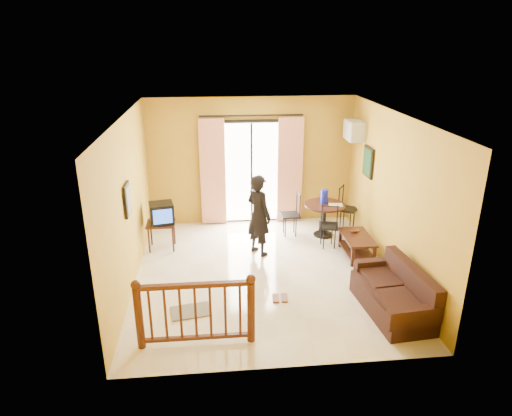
{
  "coord_description": "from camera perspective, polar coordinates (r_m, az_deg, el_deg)",
  "views": [
    {
      "loc": [
        -0.86,
        -7.19,
        3.99
      ],
      "look_at": [
        -0.12,
        0.2,
        1.18
      ],
      "focal_mm": 32.0,
      "sensor_mm": 36.0,
      "label": 1
    }
  ],
  "objects": [
    {
      "name": "coffee_table",
      "position": [
        8.96,
        12.49,
        -4.25
      ],
      "size": [
        0.52,
        0.93,
        0.41
      ],
      "color": "black",
      "rests_on": "ground"
    },
    {
      "name": "bowl",
      "position": [
        9.07,
        12.2,
        -2.79
      ],
      "size": [
        0.21,
        0.21,
        0.05
      ],
      "primitive_type": "imported",
      "rotation": [
        0.0,
        0.0,
        0.21
      ],
      "color": "brown",
      "rests_on": "coffee_table"
    },
    {
      "name": "balcony_door",
      "position": [
        10.05,
        -0.57,
        4.56
      ],
      "size": [
        2.25,
        0.14,
        2.46
      ],
      "color": "black",
      "rests_on": "ground"
    },
    {
      "name": "standing_person",
      "position": [
        8.66,
        0.33,
        -0.88
      ],
      "size": [
        0.66,
        0.69,
        1.59
      ],
      "primitive_type": "imported",
      "rotation": [
        0.0,
        0.0,
        2.22
      ],
      "color": "black",
      "rests_on": "ground"
    },
    {
      "name": "ground",
      "position": [
        8.26,
        1.0,
        -8.11
      ],
      "size": [
        5.0,
        5.0,
        0.0
      ],
      "primitive_type": "plane",
      "color": "beige",
      "rests_on": "ground"
    },
    {
      "name": "picture_left",
      "position": [
        7.52,
        -15.76,
        1.03
      ],
      "size": [
        0.05,
        0.42,
        0.52
      ],
      "color": "black",
      "rests_on": "room_shell"
    },
    {
      "name": "sofa",
      "position": [
        7.37,
        17.02,
        -10.39
      ],
      "size": [
        0.88,
        1.67,
        0.77
      ],
      "rotation": [
        0.0,
        0.0,
        0.1
      ],
      "color": "black",
      "rests_on": "ground"
    },
    {
      "name": "dining_chairs",
      "position": [
        9.8,
        8.15,
        -3.49
      ],
      "size": [
        1.8,
        1.4,
        0.95
      ],
      "color": "black",
      "rests_on": "ground"
    },
    {
      "name": "television",
      "position": [
        9.06,
        -11.71,
        -0.61
      ],
      "size": [
        0.51,
        0.48,
        0.4
      ],
      "rotation": [
        0.0,
        0.0,
        0.19
      ],
      "color": "black",
      "rests_on": "tv_table"
    },
    {
      "name": "serving_tray",
      "position": [
        9.55,
        9.93,
        0.38
      ],
      "size": [
        0.3,
        0.21,
        0.02
      ],
      "primitive_type": "cube",
      "rotation": [
        0.0,
        0.0,
        -0.13
      ],
      "color": "white",
      "rests_on": "dining_table"
    },
    {
      "name": "tv_table",
      "position": [
        9.17,
        -11.77,
        -2.23
      ],
      "size": [
        0.55,
        0.46,
        0.56
      ],
      "color": "black",
      "rests_on": "ground"
    },
    {
      "name": "room_shell",
      "position": [
        7.59,
        1.08,
        3.22
      ],
      "size": [
        5.0,
        5.0,
        5.0
      ],
      "color": "white",
      "rests_on": "ground"
    },
    {
      "name": "air_conditioner",
      "position": [
        9.77,
        12.16,
        9.45
      ],
      "size": [
        0.31,
        0.6,
        0.4
      ],
      "color": "silver",
      "rests_on": "room_shell"
    },
    {
      "name": "sandals",
      "position": [
        7.52,
        3.02,
        -11.18
      ],
      "size": [
        0.26,
        0.26,
        0.03
      ],
      "color": "brown",
      "rests_on": "ground"
    },
    {
      "name": "dining_table",
      "position": [
        9.64,
        8.55,
        -0.35
      ],
      "size": [
        0.85,
        0.85,
        0.71
      ],
      "color": "black",
      "rests_on": "ground"
    },
    {
      "name": "botanical_print",
      "position": [
        9.32,
        13.83,
        5.62
      ],
      "size": [
        0.05,
        0.5,
        0.6
      ],
      "color": "black",
      "rests_on": "room_shell"
    },
    {
      "name": "doormat",
      "position": [
        7.27,
        -8.16,
        -12.64
      ],
      "size": [
        0.66,
        0.5,
        0.02
      ],
      "primitive_type": "cube",
      "rotation": [
        0.0,
        0.0,
        0.17
      ],
      "color": "#635C4F",
      "rests_on": "ground"
    },
    {
      "name": "stair_balustrade",
      "position": [
        6.3,
        -7.59,
        -12.36
      ],
      "size": [
        1.63,
        0.13,
        1.04
      ],
      "color": "#471E0F",
      "rests_on": "ground"
    },
    {
      "name": "water_jug",
      "position": [
        9.59,
        8.54,
        1.43
      ],
      "size": [
        0.16,
        0.16,
        0.29
      ],
      "primitive_type": "cylinder",
      "color": "#131AB9",
      "rests_on": "dining_table"
    }
  ]
}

